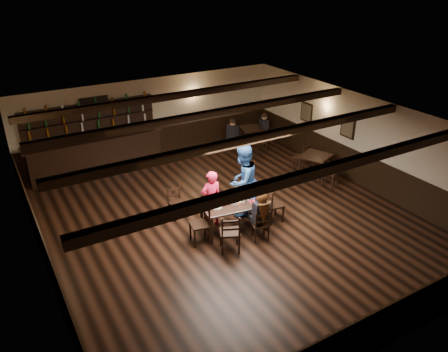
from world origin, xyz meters
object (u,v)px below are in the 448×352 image
dining_table (235,206)px  man_blue (243,181)px  cake (215,205)px  chair_near_right (261,223)px  woman_pink (211,199)px  chair_near_left (230,231)px  bar_counter (96,150)px

dining_table → man_blue: size_ratio=0.87×
man_blue → cake: bearing=0.4°
chair_near_right → man_blue: size_ratio=0.42×
woman_pink → chair_near_right: bearing=120.3°
cake → man_blue: bearing=23.2°
dining_table → chair_near_right: (0.30, -0.72, -0.19)m
woman_pink → cake: size_ratio=4.49×
chair_near_left → woman_pink: (0.18, 1.22, 0.20)m
chair_near_right → bar_counter: bearing=111.1°
cake → chair_near_left: bearing=-96.6°
dining_table → bar_counter: bearing=110.8°
dining_table → chair_near_right: 0.81m
bar_counter → man_blue: bearing=-61.0°
chair_near_left → man_blue: bearing=48.6°
chair_near_right → man_blue: (0.29, 1.29, 0.50)m
chair_near_right → woman_pink: size_ratio=0.54×
chair_near_left → woman_pink: size_ratio=0.64×
bar_counter → woman_pink: bearing=-71.4°
woman_pink → man_blue: 1.01m
dining_table → chair_near_left: 0.94m
dining_table → cake: cake is taller
dining_table → bar_counter: size_ratio=0.39×
man_blue → cake: size_ratio=5.77×
cake → dining_table: bearing=-14.1°
man_blue → bar_counter: bar_counter is taller
dining_table → chair_near_left: (-0.57, -0.74, -0.11)m
dining_table → woman_pink: (-0.39, 0.48, 0.09)m
dining_table → chair_near_left: bearing=-127.5°
chair_near_left → chair_near_right: size_ratio=1.18×
man_blue → bar_counter: 5.29m
chair_near_left → chair_near_right: (0.87, 0.02, -0.09)m
woman_pink → dining_table: bearing=129.4°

